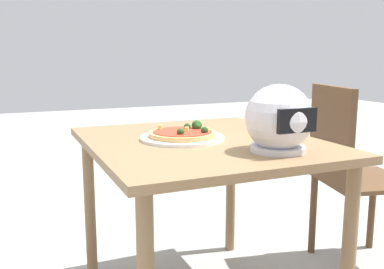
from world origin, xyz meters
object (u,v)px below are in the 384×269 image
dining_table (202,162)px  chair_side (347,168)px  motorcycle_helmet (279,120)px  pizza (184,133)px

dining_table → chair_side: bearing=-176.8°
dining_table → motorcycle_helmet: (-0.15, 0.30, 0.20)m
dining_table → chair_side: 0.80m
dining_table → motorcycle_helmet: 0.39m
dining_table → motorcycle_helmet: motorcycle_helmet is taller
motorcycle_helmet → dining_table: bearing=-63.1°
pizza → motorcycle_helmet: bearing=122.9°
motorcycle_helmet → chair_side: bearing=-151.9°
dining_table → motorcycle_helmet: bearing=116.9°
pizza → motorcycle_helmet: (-0.21, 0.33, 0.09)m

